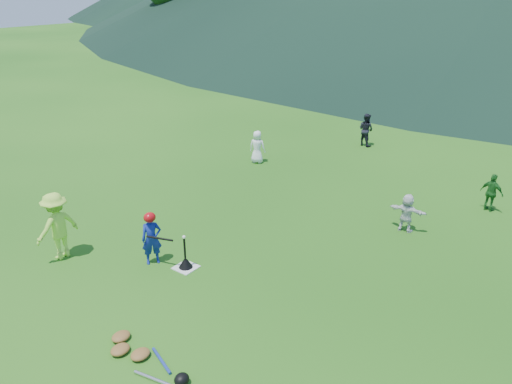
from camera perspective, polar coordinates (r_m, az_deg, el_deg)
ground at (r=10.82m, az=-8.01°, el=-8.58°), size 120.00×120.00×0.00m
home_plate at (r=10.81m, az=-8.02°, el=-8.53°), size 0.45×0.45×0.02m
baseball at (r=10.45m, az=-8.24°, el=-5.13°), size 0.08×0.08×0.08m
batter_child at (r=10.84m, az=-11.85°, el=-5.24°), size 0.47×0.51×1.16m
adult_coach at (r=11.57m, az=-21.78°, el=-3.63°), size 0.57×0.98×1.52m
fielder_a at (r=16.58m, az=0.15°, el=5.18°), size 0.61×0.49×1.09m
fielder_b at (r=18.80m, az=12.44°, el=6.97°), size 0.67×0.57×1.20m
fielder_c at (r=14.41m, az=25.33°, el=-0.08°), size 0.64×0.38×1.03m
fielder_d at (r=12.53m, az=16.86°, el=-2.29°), size 0.91×0.34×0.96m
batting_tee at (r=10.75m, az=-8.05°, el=-7.99°), size 0.30×0.30×0.68m
batter_gear at (r=10.61m, az=-11.98°, el=-3.05°), size 0.73×0.28×0.52m
equipment_pile at (r=8.66m, az=-13.15°, el=-17.65°), size 1.80×0.59×0.19m
outfield_fence at (r=35.41m, az=26.13°, el=12.75°), size 70.07×0.08×1.33m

